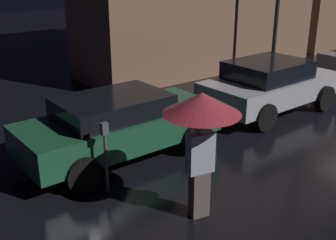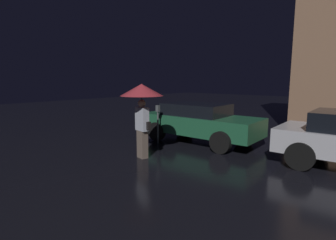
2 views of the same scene
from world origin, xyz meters
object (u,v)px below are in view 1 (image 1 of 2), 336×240
(pedestrian_with_umbrella, at_px, (202,117))
(parked_car_green, at_px, (119,124))
(parked_car_silver, at_px, (270,84))
(parking_meter, at_px, (106,150))

(pedestrian_with_umbrella, bearing_deg, parked_car_green, 98.84)
(parked_car_green, relative_size, parked_car_silver, 1.06)
(pedestrian_with_umbrella, relative_size, parking_meter, 1.57)
(parked_car_green, height_order, parked_car_silver, parked_car_silver)
(parked_car_green, xyz_separation_m, parking_meter, (-0.95, -1.13, 0.08))
(pedestrian_with_umbrella, bearing_deg, parked_car_silver, 40.50)
(parked_car_silver, bearing_deg, parking_meter, -169.99)
(parked_car_green, height_order, pedestrian_with_umbrella, pedestrian_with_umbrella)
(parking_meter, bearing_deg, parked_car_green, 49.98)
(pedestrian_with_umbrella, xyz_separation_m, parking_meter, (-0.82, 1.55, -0.90))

